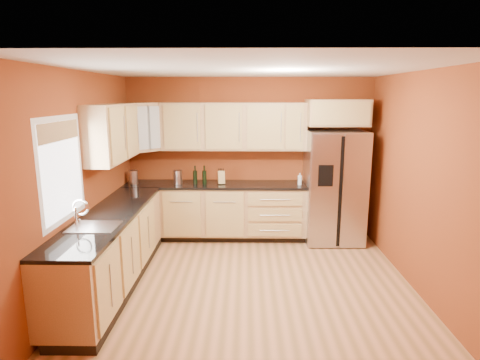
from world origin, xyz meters
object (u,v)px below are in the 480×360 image
object	(u,v)px
wine_bottle_a	(195,175)
knife_block	(221,177)
soap_dispenser	(300,179)
canister_left	(134,177)
refrigerator	(334,187)

from	to	relation	value
wine_bottle_a	knife_block	world-z (taller)	wine_bottle_a
knife_block	soap_dispenser	bearing A→B (deg)	-13.26
canister_left	knife_block	distance (m)	1.40
canister_left	soap_dispenser	world-z (taller)	canister_left
refrigerator	wine_bottle_a	distance (m)	2.22
refrigerator	soap_dispenser	bearing A→B (deg)	-179.10
wine_bottle_a	refrigerator	bearing A→B (deg)	-0.86
refrigerator	soap_dispenser	distance (m)	0.56
canister_left	knife_block	bearing A→B (deg)	1.25
knife_block	canister_left	bearing A→B (deg)	170.94
canister_left	wine_bottle_a	bearing A→B (deg)	0.48
wine_bottle_a	soap_dispenser	xyz separation A→B (m)	(1.66, -0.04, -0.05)
wine_bottle_a	canister_left	bearing A→B (deg)	-179.52
knife_block	soap_dispenser	world-z (taller)	knife_block
refrigerator	soap_dispenser	xyz separation A→B (m)	(-0.55, -0.01, 0.12)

